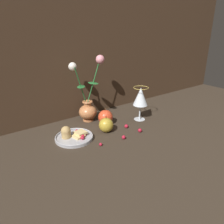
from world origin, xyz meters
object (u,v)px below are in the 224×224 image
(vase, at_px, (88,103))
(plate_with_pastries, at_px, (73,136))
(wine_glass, at_px, (141,98))
(apple_near_glass, at_px, (106,125))
(apple_beside_vase, at_px, (105,117))

(vase, relative_size, plate_with_pastries, 1.98)
(wine_glass, relative_size, apple_near_glass, 2.20)
(apple_near_glass, bearing_deg, vase, 89.02)
(apple_near_glass, bearing_deg, plate_with_pastries, 169.94)
(vase, xyz_separation_m, apple_near_glass, (-0.00, -0.18, -0.06))
(apple_beside_vase, bearing_deg, plate_with_pastries, -167.67)
(apple_beside_vase, bearing_deg, apple_near_glass, -122.87)
(vase, distance_m, apple_beside_vase, 0.12)
(plate_with_pastries, distance_m, apple_beside_vase, 0.22)
(apple_near_glass, bearing_deg, wine_glass, 2.75)
(wine_glass, distance_m, apple_beside_vase, 0.22)
(apple_near_glass, bearing_deg, apple_beside_vase, 57.13)
(vase, bearing_deg, apple_beside_vase, -64.67)
(plate_with_pastries, bearing_deg, apple_beside_vase, 12.33)
(vase, bearing_deg, plate_with_pastries, -139.31)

